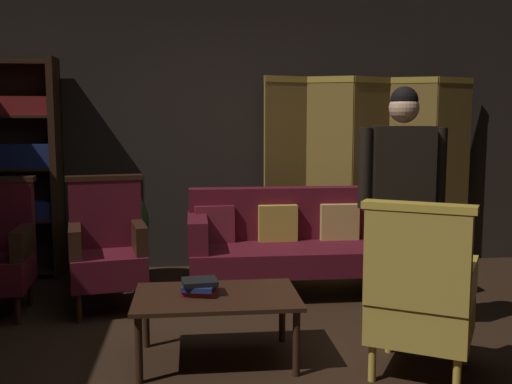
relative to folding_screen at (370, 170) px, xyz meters
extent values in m
plane|color=black|center=(-1.30, -2.21, -0.99)|extent=(10.00, 10.00, 0.00)
cube|color=black|center=(-1.30, 0.24, 0.41)|extent=(7.20, 0.10, 2.80)
cube|color=olive|center=(-0.85, 0.01, -0.04)|extent=(0.45, 0.17, 1.90)
cube|color=gold|center=(-0.85, 0.01, 0.88)|extent=(0.45, 0.18, 0.06)
cube|color=olive|center=(-0.42, -0.01, -0.04)|extent=(0.44, 0.20, 1.90)
cube|color=gold|center=(-0.42, -0.01, 0.88)|extent=(0.44, 0.21, 0.06)
cube|color=olive|center=(0.00, 0.00, -0.04)|extent=(0.43, 0.21, 1.90)
cube|color=gold|center=(0.00, 0.00, 0.88)|extent=(0.44, 0.22, 0.06)
cube|color=olive|center=(0.42, 0.00, -0.04)|extent=(0.44, 0.20, 1.90)
cube|color=gold|center=(0.42, 0.00, 0.88)|extent=(0.44, 0.21, 0.06)
cube|color=olive|center=(0.85, 0.00, -0.04)|extent=(0.44, 0.19, 1.90)
cube|color=gold|center=(0.85, 0.00, 0.88)|extent=(0.44, 0.20, 0.06)
cube|color=black|center=(-3.03, -0.03, 0.04)|extent=(0.06, 0.32, 2.05)
cube|color=black|center=(-3.45, 0.12, 0.04)|extent=(0.90, 0.02, 2.05)
cube|color=black|center=(-3.45, -0.03, -0.93)|extent=(0.86, 0.30, 0.02)
cube|color=black|center=(-3.45, -0.03, -0.44)|extent=(0.86, 0.30, 0.02)
cube|color=navy|center=(-3.45, -0.05, -0.34)|extent=(0.78, 0.22, 0.17)
cube|color=black|center=(-3.45, -0.03, 0.04)|extent=(0.86, 0.30, 0.02)
cube|color=navy|center=(-3.45, -0.05, 0.16)|extent=(0.78, 0.22, 0.22)
cube|color=black|center=(-3.45, -0.03, 0.52)|extent=(0.86, 0.30, 0.02)
cube|color=maroon|center=(-3.45, -0.05, 0.62)|extent=(0.78, 0.22, 0.17)
cube|color=black|center=(-3.45, -0.03, 1.00)|extent=(0.86, 0.30, 0.02)
cylinder|color=black|center=(-1.70, -1.16, -0.88)|extent=(0.07, 0.07, 0.22)
cylinder|color=black|center=(0.20, -1.16, -0.88)|extent=(0.07, 0.07, 0.22)
cylinder|color=black|center=(-1.70, -0.56, -0.88)|extent=(0.07, 0.07, 0.22)
cylinder|color=black|center=(0.20, -0.56, -0.88)|extent=(0.07, 0.07, 0.22)
cube|color=#4C0F19|center=(-0.75, -0.86, -0.67)|extent=(2.10, 0.76, 0.20)
cube|color=#4C0F19|center=(-0.75, -0.55, -0.34)|extent=(2.10, 0.18, 0.46)
cube|color=#4C0F19|center=(-1.73, -0.86, -0.44)|extent=(0.16, 0.68, 0.26)
cube|color=#4C0F19|center=(0.23, -0.86, -0.44)|extent=(0.16, 0.68, 0.26)
cube|color=maroon|center=(-1.58, -0.66, -0.42)|extent=(0.35, 0.15, 0.34)
cube|color=#B79338|center=(-1.03, -0.66, -0.42)|extent=(0.34, 0.13, 0.34)
cube|color=tan|center=(-0.48, -0.66, -0.42)|extent=(0.34, 0.12, 0.34)
cube|color=beige|center=(0.08, -0.66, -0.42)|extent=(0.35, 0.18, 0.35)
cylinder|color=black|center=(-2.08, -2.48, -0.79)|extent=(0.04, 0.04, 0.39)
cylinder|color=black|center=(-1.18, -2.48, -0.79)|extent=(0.04, 0.04, 0.39)
cylinder|color=black|center=(-2.08, -1.94, -0.79)|extent=(0.04, 0.04, 0.39)
cylinder|color=black|center=(-1.18, -1.94, -0.79)|extent=(0.04, 0.04, 0.39)
cube|color=black|center=(-1.63, -2.21, -0.58)|extent=(1.00, 0.64, 0.03)
cylinder|color=gold|center=(-0.14, -2.43, -0.88)|extent=(0.04, 0.04, 0.22)
cylinder|color=gold|center=(-0.53, -2.20, -0.88)|extent=(0.04, 0.04, 0.22)
cylinder|color=gold|center=(-0.37, -2.83, -0.88)|extent=(0.04, 0.04, 0.22)
cylinder|color=gold|center=(-0.77, -2.59, -0.88)|extent=(0.04, 0.04, 0.22)
cube|color=#B79338|center=(-0.45, -2.51, -0.65)|extent=(0.77, 0.77, 0.24)
cube|color=#B79338|center=(-0.57, -2.71, -0.26)|extent=(0.54, 0.39, 0.54)
cube|color=gold|center=(-0.57, -2.71, 0.03)|extent=(0.58, 0.42, 0.04)
cube|color=gold|center=(-0.25, -2.63, -0.42)|extent=(0.33, 0.48, 0.22)
cube|color=gold|center=(-0.66, -2.39, -0.42)|extent=(0.33, 0.48, 0.22)
cylinder|color=black|center=(-2.61, -1.42, -0.88)|extent=(0.04, 0.04, 0.22)
cylinder|color=black|center=(-2.16, -1.33, -0.88)|extent=(0.04, 0.04, 0.22)
cylinder|color=black|center=(-2.70, -0.97, -0.88)|extent=(0.04, 0.04, 0.22)
cylinder|color=black|center=(-2.24, -0.88, -0.88)|extent=(0.04, 0.04, 0.22)
cube|color=#4C0F19|center=(-2.43, -1.15, -0.65)|extent=(0.65, 0.65, 0.24)
cube|color=#4C0F19|center=(-2.47, -0.92, -0.26)|extent=(0.57, 0.22, 0.54)
cube|color=black|center=(-2.47, -0.92, 0.03)|extent=(0.61, 0.24, 0.04)
cube|color=black|center=(-2.66, -1.20, -0.42)|extent=(0.18, 0.51, 0.22)
cube|color=black|center=(-2.19, -1.11, -0.42)|extent=(0.18, 0.51, 0.22)
cylinder|color=black|center=(-3.04, -1.41, -0.88)|extent=(0.04, 0.04, 0.22)
cylinder|color=black|center=(-3.07, -0.95, -0.88)|extent=(0.04, 0.04, 0.22)
cube|color=black|center=(-3.05, -1.18, -0.42)|extent=(0.12, 0.50, 0.22)
cylinder|color=black|center=(-0.30, -1.91, -0.56)|extent=(0.12, 0.12, 0.86)
cylinder|color=black|center=(-0.44, -1.89, -0.56)|extent=(0.12, 0.12, 0.86)
cube|color=maroon|center=(-0.37, -1.90, -0.09)|extent=(0.34, 0.19, 0.09)
cube|color=black|center=(-0.37, -1.90, 0.16)|extent=(0.42, 0.25, 0.58)
cube|color=white|center=(-0.36, -1.79, 0.19)|extent=(0.14, 0.03, 0.41)
cube|color=maroon|center=(-0.35, -1.78, 0.42)|extent=(0.09, 0.03, 0.04)
cylinder|color=black|center=(-0.12, -1.93, 0.17)|extent=(0.09, 0.09, 0.54)
cylinder|color=black|center=(-0.62, -1.87, 0.17)|extent=(0.09, 0.09, 0.54)
sphere|color=tan|center=(-0.37, -1.90, 0.57)|extent=(0.20, 0.20, 0.20)
sphere|color=black|center=(-0.37, -1.90, 0.62)|extent=(0.18, 0.18, 0.18)
cylinder|color=brown|center=(-2.47, -0.39, -0.85)|extent=(0.28, 0.28, 0.28)
ellipsoid|color=#193D19|center=(-2.47, -0.39, -0.43)|extent=(0.61, 0.61, 0.70)
cube|color=maroon|center=(-1.74, -2.19, -0.55)|extent=(0.23, 0.20, 0.03)
cube|color=navy|center=(-1.74, -2.19, -0.52)|extent=(0.23, 0.24, 0.03)
cube|color=black|center=(-1.74, -2.19, -0.49)|extent=(0.23, 0.20, 0.03)
camera|label=1|loc=(-1.78, -5.72, 0.50)|focal=41.40mm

